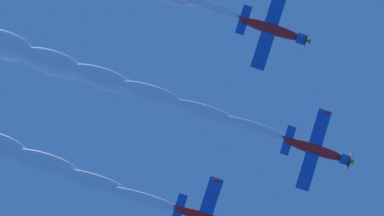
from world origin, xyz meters
TOP-DOWN VIEW (x-y plane):
  - airplane_lead at (0.76, -5.14)m, footprint 9.17×8.72m
  - airplane_right_wingman at (-14.55, -3.37)m, footprint 9.24×8.66m
  - smoke_trail_lead at (-15.70, 20.88)m, footprint 24.02×36.26m

SIDE VIEW (x-z plane):
  - airplane_right_wingman at x=-14.55m, z-range 91.08..94.48m
  - airplane_lead at x=0.76m, z-range 91.85..95.13m
  - smoke_trail_lead at x=-15.70m, z-range 93.14..98.35m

